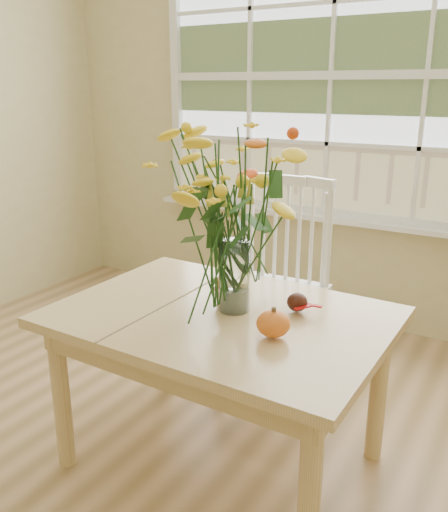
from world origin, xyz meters
The scene contains 8 objects.
wall_back centered at (0.00, 2.25, 1.35)m, with size 4.00×0.02×2.70m, color #CABC81.
window centered at (0.00, 2.21, 1.53)m, with size 2.42×0.12×1.74m.
dining_table centered at (0.21, 0.61, 0.57)m, with size 1.25×0.90×0.66m.
windsor_chair centered at (0.11, 1.33, 0.58)m, with size 0.50×0.48×1.04m.
flower_vase centered at (0.24, 0.66, 1.07)m, with size 0.57×0.57×0.68m.
pumpkin centered at (0.48, 0.52, 0.71)m, with size 0.12×0.12×0.09m, color orange.
turkey_figurine centered at (0.18, 0.68, 0.70)m, with size 0.08×0.06×0.10m.
dark_gourd centered at (0.46, 0.76, 0.70)m, with size 0.13×0.10×0.07m.
Camera 1 is at (1.21, -1.02, 1.49)m, focal length 38.00 mm.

